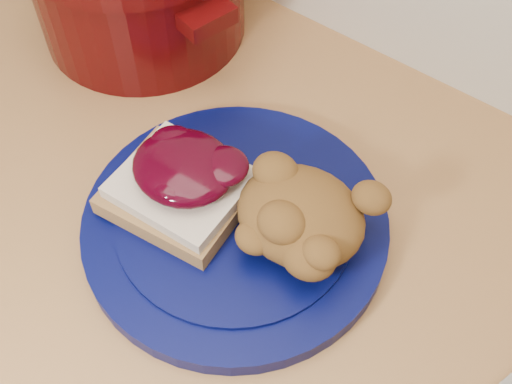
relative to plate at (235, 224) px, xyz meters
The scene contains 3 objects.
plate is the anchor object (origin of this frame).
sandwich 0.07m from the plate, 164.44° to the right, with size 0.14×0.12×0.06m.
stuffing_mound 0.08m from the plate, 19.27° to the left, with size 0.12×0.10×0.06m, color brown.
Camera 1 is at (0.18, 1.23, 1.43)m, focal length 45.00 mm.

